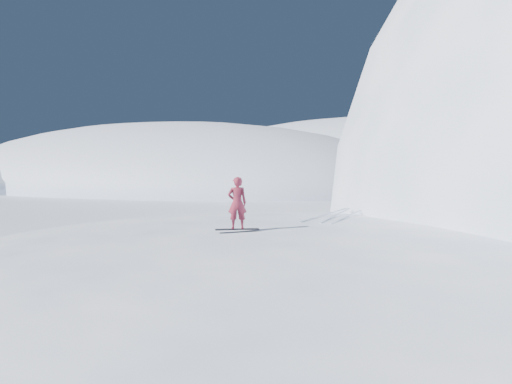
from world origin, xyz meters
TOP-DOWN VIEW (x-y plane):
  - ground at (0.00, 0.00)m, footprint 400.00×400.00m
  - near_ridge at (1.00, 3.00)m, footprint 36.00×28.00m
  - far_ridge_a at (-70.00, 60.00)m, footprint 120.00×70.00m
  - far_ridge_c at (-40.00, 110.00)m, footprint 140.00×90.00m
  - wind_bumps at (-0.56, 2.12)m, footprint 16.00×14.40m
  - snowboard at (-1.15, 0.06)m, footprint 1.15×1.09m
  - snowboarder at (-1.15, 0.06)m, footprint 0.68×0.67m
  - vapor_plume at (-46.47, 45.51)m, footprint 9.47×7.58m
  - board_tracks at (-0.52, 5.89)m, footprint 2.07×5.95m

SIDE VIEW (x-z plane):
  - ground at x=0.00m, z-range 0.00..0.00m
  - near_ridge at x=1.00m, z-range -2.40..2.40m
  - far_ridge_a at x=-70.00m, z-range -14.00..14.00m
  - far_ridge_c at x=-40.00m, z-range -18.00..18.00m
  - wind_bumps at x=-0.56m, z-range -0.50..0.50m
  - vapor_plume at x=-46.47m, z-range -3.31..3.31m
  - snowboard at x=-1.15m, z-range 2.40..2.42m
  - board_tracks at x=-0.52m, z-range 2.40..2.44m
  - snowboarder at x=-1.15m, z-range 2.42..4.00m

